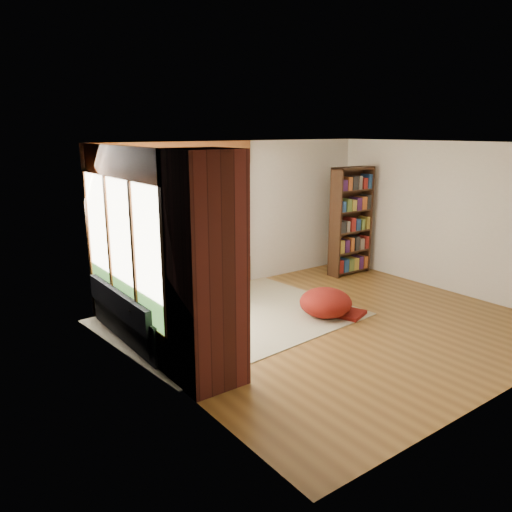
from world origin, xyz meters
TOP-DOWN VIEW (x-y plane):
  - floor at (0.00, 0.00)m, footprint 5.50×5.50m
  - ceiling at (0.00, 0.00)m, footprint 5.50×5.50m
  - wall_back at (0.00, 2.50)m, footprint 5.50×0.04m
  - wall_left at (-2.75, 0.00)m, footprint 0.04×5.00m
  - wall_right at (2.75, 0.00)m, footprint 0.04×5.00m
  - windows_back at (-1.20, 2.47)m, footprint 2.82×0.10m
  - windows_left at (-2.72, 1.20)m, footprint 0.10×2.62m
  - roller_blind at (-2.69, 2.03)m, footprint 0.03×0.72m
  - brick_chimney at (-2.40, -0.35)m, footprint 0.70×0.70m
  - sectional_sofa at (-1.95, 1.70)m, footprint 2.20×2.20m
  - area_rug at (-1.12, 1.13)m, footprint 3.83×3.06m
  - bookshelf at (2.14, 1.76)m, footprint 0.90×0.30m
  - pouf at (0.10, 0.32)m, footprint 0.90×0.90m
  - dog_tan at (-1.84, 1.63)m, footprint 0.93×0.79m
  - dog_brindle at (-2.42, 1.23)m, footprint 0.76×0.88m
  - throw_pillows at (-1.92, 1.85)m, footprint 1.98×1.68m

SIDE VIEW (x-z plane):
  - floor at x=0.00m, z-range 0.00..0.00m
  - area_rug at x=-1.12m, z-range 0.00..0.01m
  - pouf at x=0.10m, z-range 0.01..0.45m
  - sectional_sofa at x=-1.95m, z-range -0.10..0.70m
  - dog_brindle at x=-2.42m, z-range 0.54..0.96m
  - dog_tan at x=-1.84m, z-range 0.54..0.99m
  - throw_pillows at x=-1.92m, z-range 0.56..1.01m
  - bookshelf at x=2.14m, z-range 0.00..2.10m
  - wall_back at x=0.00m, z-range 0.00..2.60m
  - wall_left at x=-2.75m, z-range 0.00..2.60m
  - wall_right at x=2.75m, z-range 0.00..2.60m
  - brick_chimney at x=-2.40m, z-range 0.00..2.60m
  - windows_back at x=-1.20m, z-range 0.40..2.30m
  - windows_left at x=-2.72m, z-range 0.40..2.30m
  - roller_blind at x=-2.69m, z-range 1.30..2.20m
  - ceiling at x=0.00m, z-range 2.60..2.60m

